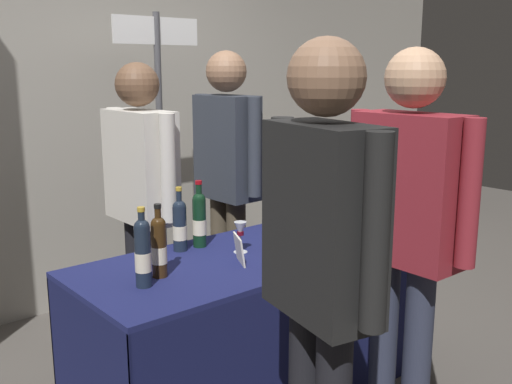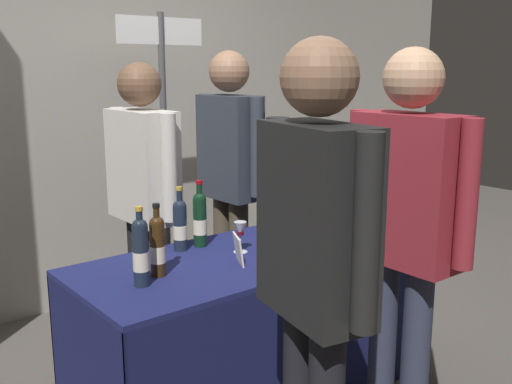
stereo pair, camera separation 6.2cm
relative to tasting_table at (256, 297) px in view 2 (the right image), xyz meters
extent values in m
cube|color=#9E998E|center=(0.00, 1.79, 1.01)|extent=(7.63, 0.12, 3.11)
cube|color=#191E51|center=(0.00, 0.00, 0.23)|extent=(1.81, 0.75, 0.02)
cube|color=#141942|center=(0.00, -0.37, -0.17)|extent=(1.81, 0.01, 0.76)
cube|color=#141942|center=(0.00, 0.37, -0.17)|extent=(1.81, 0.01, 0.76)
cube|color=#141942|center=(0.90, 0.00, -0.17)|extent=(0.01, 0.75, 0.76)
cylinder|color=#38230F|center=(-0.55, 0.00, 0.36)|extent=(0.07, 0.07, 0.23)
sphere|color=#38230F|center=(-0.55, 0.00, 0.47)|extent=(0.06, 0.06, 0.06)
cylinder|color=#38230F|center=(-0.55, 0.00, 0.51)|extent=(0.03, 0.03, 0.07)
cylinder|color=black|center=(-0.55, 0.00, 0.55)|extent=(0.03, 0.03, 0.02)
cylinder|color=beige|center=(-0.55, 0.00, 0.34)|extent=(0.07, 0.07, 0.08)
cylinder|color=black|center=(-0.16, 0.25, 0.36)|extent=(0.07, 0.07, 0.24)
sphere|color=black|center=(-0.16, 0.25, 0.48)|extent=(0.07, 0.07, 0.07)
cylinder|color=black|center=(-0.16, 0.25, 0.52)|extent=(0.03, 0.03, 0.08)
cylinder|color=maroon|center=(-0.16, 0.25, 0.57)|extent=(0.03, 0.03, 0.02)
cylinder|color=beige|center=(-0.16, 0.25, 0.34)|extent=(0.07, 0.07, 0.08)
cylinder|color=#38230F|center=(0.11, -0.11, 0.35)|extent=(0.07, 0.07, 0.22)
sphere|color=#38230F|center=(0.11, -0.11, 0.46)|extent=(0.07, 0.07, 0.07)
cylinder|color=#38230F|center=(0.11, -0.11, 0.49)|extent=(0.03, 0.03, 0.07)
cylinder|color=black|center=(0.11, -0.11, 0.53)|extent=(0.03, 0.03, 0.02)
cylinder|color=beige|center=(0.11, -0.11, 0.33)|extent=(0.07, 0.07, 0.07)
cylinder|color=#192333|center=(-0.66, -0.06, 0.37)|extent=(0.07, 0.07, 0.25)
sphere|color=#192333|center=(-0.66, -0.06, 0.49)|extent=(0.07, 0.07, 0.07)
cylinder|color=#192333|center=(-0.66, -0.06, 0.53)|extent=(0.03, 0.03, 0.07)
cylinder|color=#B7932D|center=(-0.66, -0.06, 0.57)|extent=(0.03, 0.03, 0.02)
cylinder|color=beige|center=(-0.66, -0.06, 0.35)|extent=(0.07, 0.07, 0.08)
cylinder|color=#192333|center=(0.65, 0.12, 0.35)|extent=(0.08, 0.08, 0.23)
sphere|color=#192333|center=(0.65, 0.12, 0.47)|extent=(0.08, 0.08, 0.08)
cylinder|color=#192333|center=(0.65, 0.12, 0.51)|extent=(0.03, 0.03, 0.07)
cylinder|color=#B7932D|center=(0.65, 0.12, 0.55)|extent=(0.04, 0.04, 0.02)
cylinder|color=beige|center=(0.65, 0.12, 0.34)|extent=(0.08, 0.08, 0.07)
cylinder|color=#192333|center=(0.19, -0.18, 0.35)|extent=(0.08, 0.08, 0.23)
sphere|color=#192333|center=(0.19, -0.18, 0.47)|extent=(0.08, 0.08, 0.08)
cylinder|color=#192333|center=(0.19, -0.18, 0.51)|extent=(0.03, 0.03, 0.09)
cylinder|color=#B7932D|center=(0.19, -0.18, 0.56)|extent=(0.04, 0.04, 0.02)
cylinder|color=beige|center=(0.19, -0.18, 0.33)|extent=(0.08, 0.08, 0.07)
cylinder|color=#192333|center=(-0.28, 0.25, 0.35)|extent=(0.07, 0.07, 0.22)
sphere|color=#192333|center=(-0.28, 0.25, 0.46)|extent=(0.07, 0.07, 0.07)
cylinder|color=#192333|center=(-0.28, 0.25, 0.50)|extent=(0.03, 0.03, 0.08)
cylinder|color=#B7932D|center=(-0.28, 0.25, 0.55)|extent=(0.03, 0.03, 0.02)
cylinder|color=beige|center=(-0.28, 0.25, 0.33)|extent=(0.07, 0.07, 0.07)
cylinder|color=silver|center=(0.14, 0.00, 0.24)|extent=(0.06, 0.06, 0.00)
cylinder|color=silver|center=(0.14, 0.00, 0.28)|extent=(0.01, 0.01, 0.08)
cone|color=silver|center=(0.14, 0.00, 0.35)|extent=(0.08, 0.08, 0.07)
cylinder|color=#590C19|center=(0.14, 0.00, 0.33)|extent=(0.04, 0.04, 0.02)
cylinder|color=silver|center=(-0.07, 0.04, 0.24)|extent=(0.07, 0.07, 0.00)
cylinder|color=silver|center=(-0.07, 0.04, 0.28)|extent=(0.01, 0.01, 0.08)
cone|color=silver|center=(-0.07, 0.04, 0.36)|extent=(0.06, 0.06, 0.07)
cylinder|color=#590C19|center=(-0.07, 0.04, 0.34)|extent=(0.03, 0.03, 0.02)
cylinder|color=silver|center=(0.38, -0.23, 0.33)|extent=(0.10, 0.10, 0.19)
cylinder|color=#38722D|center=(0.38, -0.22, 0.44)|extent=(0.04, 0.04, 0.21)
ellipsoid|color=gold|center=(0.36, -0.24, 0.54)|extent=(0.03, 0.03, 0.05)
cylinder|color=#38722D|center=(0.39, -0.25, 0.45)|extent=(0.04, 0.04, 0.23)
ellipsoid|color=pink|center=(0.38, -0.23, 0.56)|extent=(0.03, 0.03, 0.05)
cylinder|color=#38722D|center=(0.38, -0.23, 0.45)|extent=(0.01, 0.02, 0.23)
ellipsoid|color=red|center=(0.38, -0.23, 0.56)|extent=(0.03, 0.03, 0.05)
cylinder|color=#38722D|center=(0.40, -0.24, 0.48)|extent=(0.04, 0.02, 0.29)
ellipsoid|color=red|center=(0.38, -0.23, 0.63)|extent=(0.03, 0.03, 0.05)
cube|color=silver|center=(-0.17, -0.09, 0.31)|extent=(0.09, 0.15, 0.13)
cylinder|color=black|center=(-0.24, 0.77, -0.12)|extent=(0.12, 0.12, 0.85)
cylinder|color=black|center=(-0.24, 0.59, -0.12)|extent=(0.12, 0.12, 0.85)
cube|color=beige|center=(-0.24, 0.68, 0.61)|extent=(0.21, 0.47, 0.60)
sphere|color=brown|center=(-0.24, 0.68, 1.04)|extent=(0.23, 0.23, 0.23)
cylinder|color=beige|center=(-0.24, 0.96, 0.63)|extent=(0.08, 0.08, 0.55)
cylinder|color=beige|center=(-0.24, 0.40, 0.63)|extent=(0.08, 0.08, 0.55)
cylinder|color=#4C4233|center=(0.36, 0.78, -0.10)|extent=(0.12, 0.12, 0.88)
cylinder|color=#4C4233|center=(0.36, 0.62, -0.10)|extent=(0.12, 0.12, 0.88)
cube|color=#2D333D|center=(0.36, 0.70, 0.65)|extent=(0.22, 0.41, 0.63)
sphere|color=#8C664C|center=(0.36, 0.70, 1.10)|extent=(0.24, 0.24, 0.24)
cylinder|color=#2D333D|center=(0.35, 0.95, 0.68)|extent=(0.08, 0.08, 0.58)
cylinder|color=#2D333D|center=(0.37, 0.45, 0.68)|extent=(0.08, 0.08, 0.58)
cylinder|color=#2D3347|center=(0.21, -0.81, -0.11)|extent=(0.12, 0.12, 0.87)
cylinder|color=#2D3347|center=(0.21, -0.64, -0.11)|extent=(0.12, 0.12, 0.87)
cube|color=maroon|center=(0.21, -0.72, 0.64)|extent=(0.21, 0.46, 0.62)
sphere|color=tan|center=(0.21, -0.72, 1.09)|extent=(0.24, 0.24, 0.24)
cylinder|color=maroon|center=(0.20, -1.00, 0.67)|extent=(0.08, 0.08, 0.57)
cylinder|color=maroon|center=(0.21, -0.45, 0.67)|extent=(0.08, 0.08, 0.57)
cube|color=black|center=(-0.46, -0.88, 0.65)|extent=(0.29, 0.46, 0.62)
sphere|color=#8C664C|center=(-0.46, -0.88, 1.10)|extent=(0.24, 0.24, 0.24)
cylinder|color=black|center=(-0.52, -1.13, 0.67)|extent=(0.08, 0.08, 0.57)
cylinder|color=black|center=(-0.41, -0.63, 0.67)|extent=(0.08, 0.08, 0.57)
cylinder|color=#47474C|center=(0.21, 1.22, 0.46)|extent=(0.04, 0.04, 2.01)
cube|color=silver|center=(0.21, 1.22, 1.35)|extent=(0.61, 0.02, 0.17)
camera|label=1|loc=(-1.79, -2.11, 1.13)|focal=41.20mm
camera|label=2|loc=(-1.74, -2.15, 1.13)|focal=41.20mm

